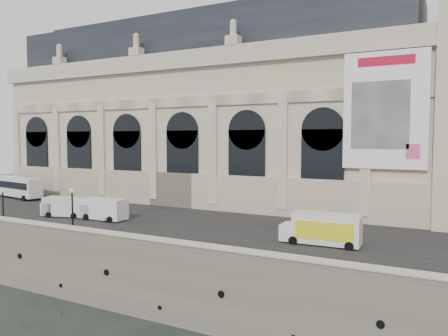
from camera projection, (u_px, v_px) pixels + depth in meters
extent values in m
plane|color=black|center=(91.00, 306.00, 41.32)|extent=(260.00, 260.00, 0.00)
cube|color=gray|center=(247.00, 217.00, 71.97)|extent=(160.00, 70.00, 6.00)
cube|color=#2D2D2D|center=(175.00, 219.00, 53.25)|extent=(160.00, 24.00, 0.06)
cube|color=gray|center=(95.00, 237.00, 41.40)|extent=(160.00, 1.20, 1.10)
cube|color=beige|center=(94.00, 231.00, 41.36)|extent=(160.00, 1.40, 0.12)
cube|color=beige|center=(203.00, 131.00, 70.29)|extent=(68.00, 18.00, 22.00)
cube|color=beige|center=(171.00, 190.00, 62.80)|extent=(68.60, 0.40, 5.00)
cube|color=beige|center=(169.00, 61.00, 61.41)|extent=(69.00, 0.80, 2.40)
cube|color=beige|center=(170.00, 102.00, 61.94)|extent=(68.00, 0.30, 1.40)
cube|color=#242930|center=(203.00, 43.00, 69.33)|extent=(64.00, 15.00, 6.00)
cube|color=#242930|center=(203.00, 21.00, 69.09)|extent=(56.00, 10.00, 1.20)
cube|color=black|center=(37.00, 158.00, 75.58)|extent=(5.20, 0.25, 9.00)
cylinder|color=black|center=(36.00, 132.00, 75.27)|extent=(5.20, 0.25, 5.20)
cube|color=beige|center=(57.00, 150.00, 73.08)|extent=(1.20, 0.50, 14.00)
cube|color=black|center=(79.00, 159.00, 70.91)|extent=(5.20, 0.25, 9.00)
cylinder|color=black|center=(79.00, 131.00, 70.60)|extent=(5.20, 0.25, 5.20)
cube|color=beige|center=(102.00, 150.00, 68.41)|extent=(1.20, 0.50, 14.00)
cube|color=black|center=(127.00, 161.00, 66.24)|extent=(5.20, 0.25, 9.00)
cylinder|color=black|center=(127.00, 131.00, 65.93)|extent=(5.20, 0.25, 5.20)
cube|color=beige|center=(153.00, 151.00, 63.74)|extent=(1.20, 0.50, 14.00)
cube|color=black|center=(182.00, 162.00, 61.57)|extent=(5.20, 0.25, 9.00)
cylinder|color=black|center=(182.00, 130.00, 61.26)|extent=(5.20, 0.25, 5.20)
cube|color=beige|center=(213.00, 152.00, 59.07)|extent=(1.20, 0.50, 14.00)
cube|color=black|center=(246.00, 164.00, 56.90)|extent=(5.20, 0.25, 9.00)
cylinder|color=black|center=(247.00, 130.00, 56.59)|extent=(5.20, 0.25, 5.20)
cube|color=beige|center=(283.00, 154.00, 54.40)|extent=(1.20, 0.50, 14.00)
cube|color=black|center=(322.00, 167.00, 52.23)|extent=(5.20, 0.25, 9.00)
cylinder|color=black|center=(323.00, 129.00, 51.92)|extent=(5.20, 0.25, 5.20)
cube|color=beige|center=(366.00, 155.00, 49.73)|extent=(1.20, 0.50, 14.00)
cube|color=beige|center=(17.00, 149.00, 77.75)|extent=(1.20, 0.50, 14.00)
cube|color=white|center=(385.00, 110.00, 48.27)|extent=(9.00, 0.35, 13.00)
cube|color=#B30B25|center=(386.00, 61.00, 47.73)|extent=(6.00, 0.06, 1.00)
cube|color=gray|center=(380.00, 115.00, 48.37)|extent=(6.20, 0.06, 7.50)
cube|color=#DA4D7B|center=(413.00, 151.00, 47.01)|extent=(1.40, 0.06, 1.60)
cube|color=silver|center=(17.00, 187.00, 71.97)|extent=(11.92, 4.26, 3.02)
cube|color=black|center=(0.00, 183.00, 75.48)|extent=(0.44, 2.22, 1.17)
cube|color=black|center=(9.00, 185.00, 70.95)|extent=(10.58, 1.78, 1.07)
cube|color=black|center=(24.00, 184.00, 72.95)|extent=(10.58, 1.78, 1.07)
cylinder|color=black|center=(11.00, 193.00, 75.67)|extent=(1.01, 0.44, 0.97)
cylinder|color=black|center=(24.00, 198.00, 68.47)|extent=(1.01, 0.44, 0.97)
cylinder|color=black|center=(39.00, 197.00, 70.41)|extent=(1.01, 0.44, 0.97)
cube|color=white|center=(104.00, 209.00, 52.67)|extent=(5.78, 2.39, 2.44)
cube|color=white|center=(90.00, 210.00, 53.71)|extent=(1.66, 2.27, 1.69)
cube|color=black|center=(86.00, 205.00, 53.93)|extent=(0.11, 1.91, 0.85)
cylinder|color=black|center=(86.00, 217.00, 52.56)|extent=(0.81, 0.29, 0.80)
cylinder|color=black|center=(99.00, 214.00, 54.55)|extent=(0.81, 0.29, 0.80)
cylinder|color=black|center=(110.00, 220.00, 50.94)|extent=(0.81, 0.29, 0.80)
cylinder|color=black|center=(122.00, 217.00, 52.93)|extent=(0.81, 0.29, 0.80)
cube|color=silver|center=(66.00, 206.00, 54.90)|extent=(5.80, 3.49, 2.31)
cube|color=silver|center=(50.00, 208.00, 55.39)|extent=(2.03, 2.44, 1.61)
cube|color=black|center=(46.00, 204.00, 55.47)|extent=(0.54, 1.76, 0.80)
cylinder|color=black|center=(49.00, 215.00, 54.31)|extent=(0.80, 0.45, 0.76)
cylinder|color=black|center=(59.00, 212.00, 56.37)|extent=(0.80, 0.45, 0.76)
cylinder|color=black|center=(74.00, 216.00, 53.57)|extent=(0.80, 0.45, 0.76)
cylinder|color=black|center=(83.00, 213.00, 55.62)|extent=(0.80, 0.45, 0.76)
cube|color=silver|center=(327.00, 228.00, 40.34)|extent=(6.22, 2.59, 2.76)
cube|color=yellow|center=(324.00, 231.00, 39.25)|extent=(5.31, 0.27, 1.64)
cube|color=#B30B25|center=(324.00, 231.00, 39.25)|extent=(3.06, 0.16, 0.61)
cube|color=silver|center=(290.00, 232.00, 41.88)|extent=(1.72, 2.31, 1.53)
cylinder|color=black|center=(293.00, 241.00, 40.60)|extent=(0.83, 0.32, 0.82)
cylinder|color=black|center=(300.00, 235.00, 42.71)|extent=(0.83, 0.32, 0.82)
cylinder|color=black|center=(349.00, 246.00, 38.39)|extent=(0.83, 0.32, 0.82)
cylinder|color=black|center=(354.00, 241.00, 40.50)|extent=(0.83, 0.32, 0.82)
cylinder|color=black|center=(4.00, 223.00, 50.12)|extent=(0.42, 0.42, 0.38)
cylinder|color=black|center=(3.00, 208.00, 50.00)|extent=(0.15, 0.15, 3.82)
sphere|color=beige|center=(3.00, 191.00, 49.86)|extent=(0.42, 0.42, 0.42)
cylinder|color=black|center=(73.00, 231.00, 45.61)|extent=(0.48, 0.48, 0.44)
cylinder|color=black|center=(72.00, 212.00, 45.47)|extent=(0.17, 0.17, 4.37)
sphere|color=beige|center=(72.00, 191.00, 45.31)|extent=(0.48, 0.48, 0.48)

